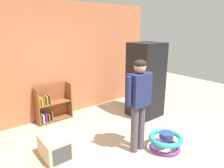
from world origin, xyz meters
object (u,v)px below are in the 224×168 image
(refrigerator, at_px, (146,80))
(pet_carrier, at_px, (55,147))
(bookshelf, at_px, (51,105))
(standing_person, at_px, (139,98))
(baby_walker, at_px, (166,141))

(refrigerator, height_order, pet_carrier, refrigerator)
(bookshelf, bearing_deg, pet_carrier, -110.47)
(refrigerator, relative_size, pet_carrier, 3.22)
(refrigerator, distance_m, standing_person, 1.57)
(refrigerator, distance_m, bookshelf, 2.30)
(refrigerator, bearing_deg, bookshelf, 149.87)
(baby_walker, bearing_deg, refrigerator, 57.43)
(standing_person, bearing_deg, pet_carrier, 150.20)
(standing_person, xyz_separation_m, pet_carrier, (-1.23, 0.71, -0.80))
(bookshelf, xyz_separation_m, standing_person, (0.71, -2.10, 0.61))
(baby_walker, relative_size, pet_carrier, 1.09)
(standing_person, xyz_separation_m, baby_walker, (0.41, -0.30, -0.82))
(refrigerator, distance_m, pet_carrier, 2.57)
(pet_carrier, bearing_deg, bookshelf, 69.53)
(bookshelf, height_order, standing_person, standing_person)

